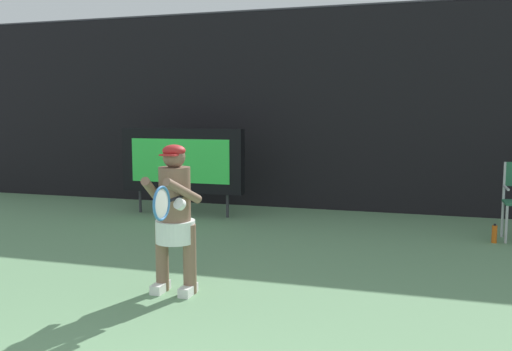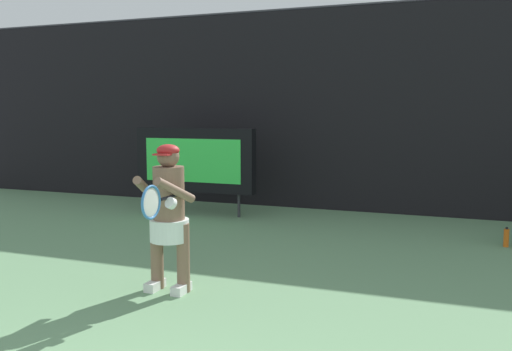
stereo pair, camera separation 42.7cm
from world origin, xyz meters
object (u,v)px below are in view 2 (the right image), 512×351
(scoreboard, at_px, (195,160))
(tennis_player, at_px, (169,212))
(tennis_racket, at_px, (152,202))
(water_bottle, at_px, (506,238))

(scoreboard, relative_size, tennis_player, 1.50)
(tennis_player, bearing_deg, scoreboard, 113.56)
(tennis_player, xyz_separation_m, tennis_racket, (0.13, -0.50, 0.18))
(tennis_racket, bearing_deg, scoreboard, 131.24)
(scoreboard, xyz_separation_m, tennis_racket, (1.78, -4.29, 0.04))
(water_bottle, height_order, tennis_player, tennis_player)
(water_bottle, height_order, tennis_racket, tennis_racket)
(tennis_player, height_order, tennis_racket, tennis_player)
(water_bottle, bearing_deg, tennis_racket, -130.85)
(tennis_racket, bearing_deg, tennis_player, 122.93)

